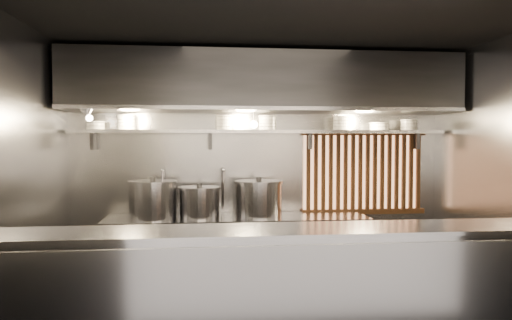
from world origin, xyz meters
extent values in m
plane|color=black|center=(0.00, 0.00, 2.80)|extent=(4.50, 4.50, 0.00)
plane|color=gray|center=(0.00, 1.50, 1.40)|extent=(4.50, 0.00, 4.50)
plane|color=gray|center=(-2.25, 0.00, 1.40)|extent=(0.00, 3.00, 3.00)
plane|color=gray|center=(2.25, 0.00, 1.40)|extent=(0.00, 3.00, 3.00)
cube|color=#A1A1A6|center=(0.00, -0.95, 0.55)|extent=(4.50, 0.50, 1.10)
cube|color=#939399|center=(0.00, -1.21, 0.55)|extent=(4.50, 0.02, 1.01)
cube|color=#A1A1A6|center=(0.00, -0.95, 1.11)|extent=(4.50, 0.56, 0.03)
cube|color=#A1A1A6|center=(-0.30, 1.13, 0.45)|extent=(3.00, 0.70, 0.90)
cube|color=#A1A1A6|center=(0.00, 1.32, 1.88)|extent=(4.40, 0.34, 0.04)
cube|color=#2D2D30|center=(0.00, 1.10, 2.42)|extent=(4.40, 0.80, 0.65)
cube|color=#A1A1A6|center=(0.00, 0.70, 2.12)|extent=(4.40, 0.03, 0.04)
cube|color=#F9AC70|center=(1.30, 1.48, 1.38)|extent=(1.50, 0.02, 0.92)
cube|color=brown|center=(1.30, 1.43, 1.87)|extent=(1.56, 0.06, 0.06)
cube|color=brown|center=(1.30, 1.43, 0.89)|extent=(1.56, 0.06, 0.06)
cube|color=brown|center=(0.60, 1.43, 1.38)|extent=(0.04, 0.04, 0.92)
cube|color=brown|center=(0.69, 1.43, 1.38)|extent=(0.04, 0.04, 0.92)
cube|color=brown|center=(0.78, 1.43, 1.38)|extent=(0.04, 0.04, 0.92)
cube|color=brown|center=(0.88, 1.43, 1.38)|extent=(0.04, 0.04, 0.92)
cube|color=brown|center=(0.97, 1.43, 1.38)|extent=(0.04, 0.04, 0.92)
cube|color=brown|center=(1.07, 1.43, 1.38)|extent=(0.04, 0.04, 0.92)
cube|color=brown|center=(1.16, 1.43, 1.38)|extent=(0.04, 0.04, 0.92)
cube|color=brown|center=(1.25, 1.43, 1.38)|extent=(0.04, 0.04, 0.92)
cube|color=brown|center=(1.35, 1.43, 1.38)|extent=(0.04, 0.04, 0.92)
cube|color=brown|center=(1.44, 1.43, 1.38)|extent=(0.04, 0.04, 0.92)
cube|color=brown|center=(1.53, 1.43, 1.38)|extent=(0.04, 0.04, 0.92)
cube|color=brown|center=(1.63, 1.43, 1.38)|extent=(0.04, 0.04, 0.92)
cube|color=brown|center=(1.72, 1.43, 1.38)|extent=(0.04, 0.04, 0.92)
cube|color=brown|center=(1.82, 1.43, 1.38)|extent=(0.04, 0.04, 0.92)
cube|color=brown|center=(1.91, 1.43, 1.38)|extent=(0.04, 0.04, 0.92)
cube|color=brown|center=(2.00, 1.43, 1.38)|extent=(0.04, 0.04, 0.92)
cylinder|color=silver|center=(-1.15, 1.45, 1.19)|extent=(0.03, 0.03, 0.48)
sphere|color=silver|center=(-1.15, 1.45, 1.43)|extent=(0.04, 0.04, 0.04)
cylinder|color=silver|center=(-1.15, 1.32, 1.43)|extent=(0.03, 0.26, 0.03)
sphere|color=silver|center=(-1.15, 1.19, 1.43)|extent=(0.04, 0.04, 0.04)
cylinder|color=silver|center=(-1.15, 1.19, 1.36)|extent=(0.03, 0.03, 0.14)
cylinder|color=silver|center=(-0.45, 1.45, 1.19)|extent=(0.03, 0.03, 0.48)
sphere|color=silver|center=(-0.45, 1.45, 1.43)|extent=(0.04, 0.04, 0.04)
cylinder|color=silver|center=(-0.45, 1.32, 1.43)|extent=(0.03, 0.26, 0.03)
sphere|color=silver|center=(-0.45, 1.19, 1.43)|extent=(0.04, 0.04, 0.04)
cylinder|color=silver|center=(-0.45, 1.19, 1.36)|extent=(0.03, 0.03, 0.14)
cone|color=#A1A1A6|center=(-1.90, 0.85, 2.07)|extent=(0.25, 0.27, 0.20)
sphere|color=#FFE0B2|center=(-1.87, 0.83, 2.01)|extent=(0.07, 0.07, 0.07)
cylinder|color=#2D2D30|center=(-1.90, 0.95, 2.15)|extent=(0.02, 0.22, 0.02)
cylinder|color=#2D2D30|center=(-0.10, 1.20, 2.04)|extent=(0.01, 0.01, 0.12)
sphere|color=#FFE0B2|center=(-0.10, 1.20, 1.96)|extent=(0.09, 0.09, 0.09)
cylinder|color=#A1A1A6|center=(-1.25, 1.09, 1.10)|extent=(0.63, 0.63, 0.40)
cylinder|color=#A1A1A6|center=(-1.25, 1.09, 1.31)|extent=(0.67, 0.67, 0.03)
cylinder|color=#2D2D30|center=(-1.25, 1.09, 1.35)|extent=(0.06, 0.06, 0.04)
cylinder|color=#A1A1A6|center=(-0.73, 1.10, 1.06)|extent=(0.48, 0.48, 0.32)
cylinder|color=#A1A1A6|center=(-0.73, 1.10, 1.24)|extent=(0.51, 0.51, 0.03)
cylinder|color=#2D2D30|center=(-0.73, 1.10, 1.27)|extent=(0.06, 0.06, 0.04)
cylinder|color=#A1A1A6|center=(-0.05, 1.13, 1.09)|extent=(0.70, 0.70, 0.38)
cylinder|color=#A1A1A6|center=(-0.05, 1.13, 1.30)|extent=(0.74, 0.74, 0.03)
cylinder|color=#2D2D30|center=(-0.05, 1.13, 1.33)|extent=(0.06, 0.06, 0.04)
cylinder|color=white|center=(-1.91, 1.32, 1.92)|extent=(0.20, 0.20, 0.03)
cylinder|color=white|center=(-1.91, 1.32, 1.96)|extent=(0.20, 0.20, 0.03)
cylinder|color=white|center=(-1.91, 1.32, 1.99)|extent=(0.22, 0.22, 0.01)
cylinder|color=white|center=(-1.56, 1.32, 1.92)|extent=(0.21, 0.21, 0.03)
cylinder|color=white|center=(-1.56, 1.32, 1.96)|extent=(0.21, 0.21, 0.03)
cylinder|color=white|center=(-1.56, 1.32, 2.00)|extent=(0.21, 0.21, 0.03)
cylinder|color=white|center=(-1.56, 1.32, 2.03)|extent=(0.21, 0.21, 0.03)
cylinder|color=white|center=(-1.56, 1.32, 2.06)|extent=(0.22, 0.22, 0.01)
cylinder|color=white|center=(-0.43, 1.32, 1.92)|extent=(0.19, 0.19, 0.03)
cylinder|color=white|center=(-0.43, 1.32, 1.96)|extent=(0.19, 0.19, 0.03)
cylinder|color=white|center=(-0.43, 1.32, 2.00)|extent=(0.19, 0.19, 0.03)
cylinder|color=white|center=(-0.43, 1.32, 2.03)|extent=(0.19, 0.19, 0.03)
cylinder|color=white|center=(-0.43, 1.32, 2.06)|extent=(0.21, 0.21, 0.01)
cylinder|color=white|center=(0.08, 1.32, 1.92)|extent=(0.20, 0.20, 0.03)
cylinder|color=white|center=(0.08, 1.32, 1.96)|extent=(0.20, 0.20, 0.03)
cylinder|color=white|center=(0.08, 1.32, 2.00)|extent=(0.20, 0.20, 0.03)
cylinder|color=white|center=(0.08, 1.32, 2.03)|extent=(0.20, 0.20, 0.03)
cylinder|color=white|center=(0.08, 1.32, 2.06)|extent=(0.22, 0.22, 0.01)
cylinder|color=white|center=(0.98, 1.32, 1.92)|extent=(0.20, 0.20, 0.03)
cylinder|color=white|center=(0.98, 1.32, 1.96)|extent=(0.20, 0.20, 0.03)
cylinder|color=white|center=(0.98, 1.32, 2.00)|extent=(0.20, 0.20, 0.03)
cylinder|color=white|center=(0.98, 1.32, 2.03)|extent=(0.20, 0.20, 0.03)
cylinder|color=white|center=(0.98, 1.32, 2.06)|extent=(0.22, 0.22, 0.01)
cylinder|color=white|center=(1.45, 1.32, 1.92)|extent=(0.23, 0.23, 0.03)
cylinder|color=white|center=(1.45, 1.32, 1.96)|extent=(0.23, 0.23, 0.03)
cylinder|color=white|center=(1.45, 1.32, 1.99)|extent=(0.24, 0.24, 0.01)
cylinder|color=white|center=(1.83, 1.32, 1.92)|extent=(0.20, 0.20, 0.03)
cylinder|color=white|center=(1.83, 1.32, 1.96)|extent=(0.20, 0.20, 0.03)
cylinder|color=white|center=(1.83, 1.32, 2.00)|extent=(0.20, 0.20, 0.03)
cylinder|color=white|center=(1.83, 1.32, 2.02)|extent=(0.21, 0.21, 0.01)
camera|label=1|loc=(-0.73, -4.55, 1.78)|focal=35.00mm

